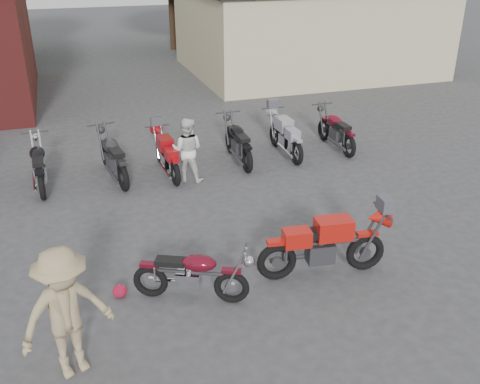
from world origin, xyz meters
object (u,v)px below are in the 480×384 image
object	(u,v)px
row_bike_2	(39,163)
row_bike_7	(336,128)
row_bike_5	(238,140)
row_bike_6	(285,134)
row_bike_3	(113,154)
vintage_motorcycle	(192,272)
person_tan	(66,314)
person_light	(187,150)
sportbike	(325,242)
helmet	(120,291)
row_bike_4	(167,153)

from	to	relation	value
row_bike_2	row_bike_7	distance (m)	7.80
row_bike_5	row_bike_6	distance (m)	1.37
row_bike_3	vintage_motorcycle	bearing A→B (deg)	178.35
person_tan	row_bike_6	distance (m)	8.83
person_light	row_bike_7	distance (m)	4.52
row_bike_2	sportbike	bearing A→B (deg)	-141.84
person_light	row_bike_7	size ratio (longest dim) A/B	0.77
helmet	row_bike_6	xyz separation A→B (m)	(5.07, 5.12, 0.49)
sportbike	person_light	size ratio (longest dim) A/B	1.41
vintage_motorcycle	row_bike_4	distance (m)	5.28
vintage_motorcycle	person_tan	bearing A→B (deg)	-125.68
row_bike_5	row_bike_7	world-z (taller)	row_bike_5
helmet	row_bike_5	world-z (taller)	row_bike_5
row_bike_4	vintage_motorcycle	bearing A→B (deg)	169.61
row_bike_2	row_bike_7	xyz separation A→B (m)	(7.80, 0.12, -0.01)
row_bike_4	row_bike_6	world-z (taller)	row_bike_6
row_bike_4	row_bike_5	bearing A→B (deg)	-85.57
row_bike_3	row_bike_4	bearing A→B (deg)	-105.42
sportbike	row_bike_4	size ratio (longest dim) A/B	1.13
row_bike_4	row_bike_6	bearing A→B (deg)	-87.43
row_bike_3	row_bike_6	bearing A→B (deg)	-96.06
row_bike_2	helmet	bearing A→B (deg)	-168.66
sportbike	helmet	world-z (taller)	sportbike
person_tan	row_bike_6	bearing A→B (deg)	29.34
sportbike	person_tan	xyz separation A→B (m)	(-4.22, -1.03, 0.31)
row_bike_3	row_bike_6	xyz separation A→B (m)	(4.58, 0.18, -0.03)
vintage_motorcycle	row_bike_5	world-z (taller)	row_bike_5
helmet	row_bike_6	world-z (taller)	row_bike_6
person_tan	person_light	bearing A→B (deg)	43.65
sportbike	row_bike_4	bearing A→B (deg)	115.11
sportbike	row_bike_7	xyz separation A→B (m)	(3.17, 5.60, -0.05)
row_bike_6	row_bike_7	size ratio (longest dim) A/B	1.02
row_bike_6	person_light	bearing A→B (deg)	106.53
person_tan	row_bike_6	world-z (taller)	person_tan
vintage_motorcycle	person_light	xyz separation A→B (m)	(1.06, 4.72, 0.25)
vintage_motorcycle	row_bike_2	size ratio (longest dim) A/B	0.89
person_tan	row_bike_2	size ratio (longest dim) A/B	0.92
vintage_motorcycle	person_tan	xyz separation A→B (m)	(-1.90, -1.03, 0.42)
row_bike_2	row_bike_5	size ratio (longest dim) A/B	0.98
row_bike_6	helmet	bearing A→B (deg)	135.36
helmet	person_tan	xyz separation A→B (m)	(-0.78, -1.48, 0.83)
row_bike_3	row_bike_7	bearing A→B (deg)	-96.42
vintage_motorcycle	row_bike_2	bearing A→B (deg)	138.75
vintage_motorcycle	row_bike_4	world-z (taller)	row_bike_4
row_bike_2	row_bike_6	size ratio (longest dim) A/B	1.00
helmet	row_bike_5	distance (m)	6.28
helmet	row_bike_4	bearing A→B (deg)	69.68
row_bike_4	row_bike_6	size ratio (longest dim) A/B	0.94
row_bike_5	person_light	bearing A→B (deg)	118.60
helmet	row_bike_2	bearing A→B (deg)	103.44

